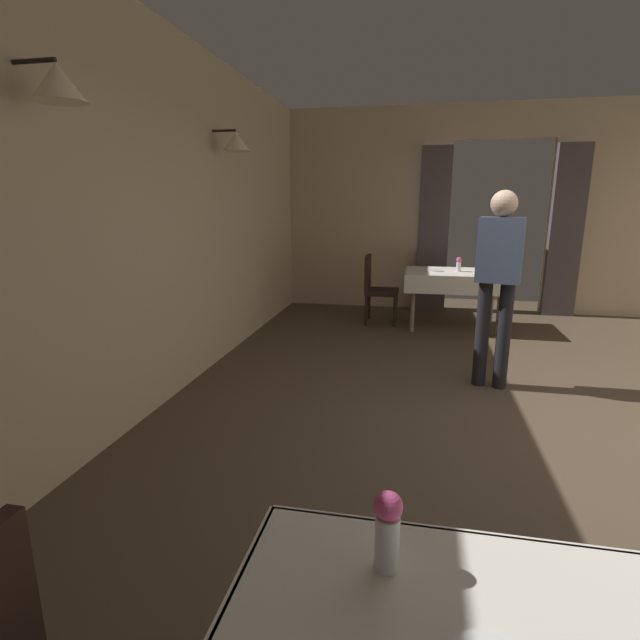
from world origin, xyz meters
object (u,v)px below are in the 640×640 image
object	(u,v)px
chair_mid_left	(376,286)
plate_mid_c	(435,271)
flower_vase_mid	(459,264)
glass_mid_b	(479,266)
dining_table_mid	(455,278)
person_waiter_by_doorway	(498,274)
flower_vase_near	(388,528)

from	to	relation	value
chair_mid_left	plate_mid_c	bearing A→B (deg)	-6.17
flower_vase_mid	glass_mid_b	bearing A→B (deg)	38.55
dining_table_mid	person_waiter_by_doorway	distance (m)	2.15
flower_vase_near	plate_mid_c	bearing A→B (deg)	87.12
chair_mid_left	flower_vase_near	distance (m)	5.54
dining_table_mid	glass_mid_b	bearing A→B (deg)	35.62
chair_mid_left	glass_mid_b	world-z (taller)	chair_mid_left
chair_mid_left	glass_mid_b	xyz separation A→B (m)	(1.35, 0.16, 0.29)
person_waiter_by_doorway	flower_vase_near	bearing A→B (deg)	-102.30
flower_vase_near	person_waiter_by_doorway	distance (m)	3.41
chair_mid_left	glass_mid_b	size ratio (longest dim) A/B	8.90
glass_mid_b	plate_mid_c	world-z (taller)	glass_mid_b
flower_vase_mid	plate_mid_c	xyz separation A→B (m)	(-0.29, -0.02, -0.09)
chair_mid_left	plate_mid_c	xyz separation A→B (m)	(0.77, -0.08, 0.24)
dining_table_mid	flower_vase_mid	distance (m)	0.20
person_waiter_by_doorway	dining_table_mid	bearing A→B (deg)	95.27
dining_table_mid	person_waiter_by_doorway	size ratio (longest dim) A/B	0.75
dining_table_mid	glass_mid_b	xyz separation A→B (m)	(0.32, 0.23, 0.15)
flower_vase_mid	person_waiter_by_doorway	distance (m)	2.13
dining_table_mid	person_waiter_by_doorway	xyz separation A→B (m)	(0.19, -2.11, 0.37)
flower_vase_mid	chair_mid_left	bearing A→B (deg)	176.58
chair_mid_left	glass_mid_b	bearing A→B (deg)	6.95
flower_vase_near	dining_table_mid	bearing A→B (deg)	84.43
glass_mid_b	chair_mid_left	bearing A→B (deg)	-173.05
chair_mid_left	flower_vase_mid	xyz separation A→B (m)	(1.06, -0.06, 0.33)
chair_mid_left	flower_vase_mid	distance (m)	1.12
plate_mid_c	person_waiter_by_doorway	bearing A→B (deg)	-77.83
dining_table_mid	person_waiter_by_doorway	world-z (taller)	person_waiter_by_doorway
plate_mid_c	glass_mid_b	bearing A→B (deg)	23.15
chair_mid_left	plate_mid_c	world-z (taller)	chair_mid_left
flower_vase_mid	plate_mid_c	distance (m)	0.31
person_waiter_by_doorway	flower_vase_mid	bearing A→B (deg)	94.31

